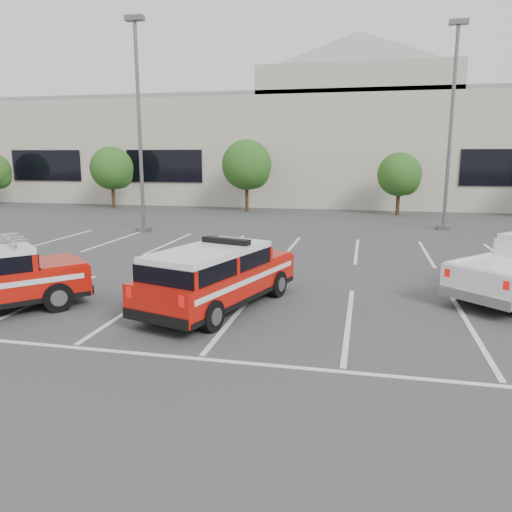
{
  "coord_description": "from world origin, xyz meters",
  "views": [
    {
      "loc": [
        2.97,
        -11.33,
        3.82
      ],
      "look_at": [
        0.04,
        2.0,
        1.05
      ],
      "focal_mm": 35.0,
      "sensor_mm": 36.0,
      "label": 1
    }
  ],
  "objects_px": {
    "convention_building": "(334,144)",
    "tree_mid_left": "(248,167)",
    "tree_mid_right": "(401,176)",
    "fire_chief_suv": "(218,281)",
    "tree_left": "(113,170)",
    "light_pole_left": "(139,126)",
    "light_pole_mid": "(451,127)"
  },
  "relations": [
    {
      "from": "tree_mid_left",
      "to": "fire_chief_suv",
      "type": "height_order",
      "value": "tree_mid_left"
    },
    {
      "from": "convention_building",
      "to": "light_pole_mid",
      "type": "xyz_separation_m",
      "value": [
        6.82,
        -15.86,
        0.47
      ]
    },
    {
      "from": "light_pole_mid",
      "to": "fire_chief_suv",
      "type": "xyz_separation_m",
      "value": [
        -7.59,
        -15.66,
        -4.47
      ]
    },
    {
      "from": "tree_left",
      "to": "tree_mid_right",
      "type": "distance_m",
      "value": 20.0
    },
    {
      "from": "tree_left",
      "to": "fire_chief_suv",
      "type": "height_order",
      "value": "tree_left"
    },
    {
      "from": "tree_mid_left",
      "to": "light_pole_left",
      "type": "bearing_deg",
      "value": -107.1
    },
    {
      "from": "light_pole_mid",
      "to": "light_pole_left",
      "type": "bearing_deg",
      "value": -165.07
    },
    {
      "from": "tree_mid_left",
      "to": "tree_mid_right",
      "type": "relative_size",
      "value": 1.21
    },
    {
      "from": "tree_left",
      "to": "tree_mid_left",
      "type": "distance_m",
      "value": 10.0
    },
    {
      "from": "convention_building",
      "to": "fire_chief_suv",
      "type": "relative_size",
      "value": 11.4
    },
    {
      "from": "tree_mid_left",
      "to": "light_pole_mid",
      "type": "bearing_deg",
      "value": -26.92
    },
    {
      "from": "tree_mid_right",
      "to": "light_pole_left",
      "type": "height_order",
      "value": "light_pole_left"
    },
    {
      "from": "light_pole_mid",
      "to": "fire_chief_suv",
      "type": "distance_m",
      "value": 17.97
    },
    {
      "from": "light_pole_left",
      "to": "fire_chief_suv",
      "type": "height_order",
      "value": "light_pole_left"
    },
    {
      "from": "light_pole_left",
      "to": "light_pole_mid",
      "type": "distance_m",
      "value": 15.52
    },
    {
      "from": "convention_building",
      "to": "light_pole_mid",
      "type": "bearing_deg",
      "value": -66.74
    },
    {
      "from": "tree_mid_right",
      "to": "tree_mid_left",
      "type": "bearing_deg",
      "value": 180.0
    },
    {
      "from": "light_pole_mid",
      "to": "tree_left",
      "type": "bearing_deg",
      "value": 164.57
    },
    {
      "from": "tree_left",
      "to": "light_pole_left",
      "type": "relative_size",
      "value": 0.43
    },
    {
      "from": "tree_mid_left",
      "to": "light_pole_mid",
      "type": "height_order",
      "value": "light_pole_mid"
    },
    {
      "from": "convention_building",
      "to": "light_pole_left",
      "type": "xyz_separation_m",
      "value": [
        -8.18,
        -19.86,
        0.47
      ]
    },
    {
      "from": "tree_mid_left",
      "to": "fire_chief_suv",
      "type": "distance_m",
      "value": 22.26
    },
    {
      "from": "tree_left",
      "to": "light_pole_left",
      "type": "distance_m",
      "value": 12.43
    },
    {
      "from": "light_pole_left",
      "to": "light_pole_mid",
      "type": "relative_size",
      "value": 1.0
    },
    {
      "from": "tree_mid_left",
      "to": "fire_chief_suv",
      "type": "xyz_separation_m",
      "value": [
        4.32,
        -21.71,
        -2.33
      ]
    },
    {
      "from": "convention_building",
      "to": "tree_mid_left",
      "type": "relative_size",
      "value": 12.38
    },
    {
      "from": "tree_mid_right",
      "to": "fire_chief_suv",
      "type": "relative_size",
      "value": 0.76
    },
    {
      "from": "tree_left",
      "to": "tree_mid_left",
      "type": "relative_size",
      "value": 0.91
    },
    {
      "from": "tree_mid_right",
      "to": "light_pole_mid",
      "type": "distance_m",
      "value": 6.88
    },
    {
      "from": "convention_building",
      "to": "tree_mid_left",
      "type": "distance_m",
      "value": 11.19
    },
    {
      "from": "tree_mid_left",
      "to": "fire_chief_suv",
      "type": "relative_size",
      "value": 0.92
    },
    {
      "from": "convention_building",
      "to": "tree_left",
      "type": "bearing_deg",
      "value": -146.95
    }
  ]
}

